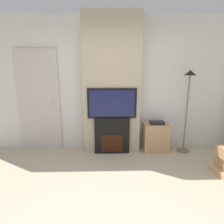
# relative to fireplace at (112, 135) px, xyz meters

# --- Properties ---
(ground_plane) EXTENTS (14.00, 14.00, 0.00)m
(ground_plane) POSITION_rel_fireplace_xyz_m (0.00, -1.72, -0.36)
(ground_plane) COLOR #B7A88E
(wall_back) EXTENTS (6.00, 0.06, 2.70)m
(wall_back) POSITION_rel_fireplace_xyz_m (0.00, 0.31, 0.99)
(wall_back) COLOR silver
(wall_back) RESTS_ON ground_plane
(chimney_breast) EXTENTS (1.11, 0.28, 2.70)m
(chimney_breast) POSITION_rel_fireplace_xyz_m (0.00, 0.14, 0.99)
(chimney_breast) COLOR tan
(chimney_breast) RESTS_ON ground_plane
(fireplace) EXTENTS (0.69, 0.15, 0.73)m
(fireplace) POSITION_rel_fireplace_xyz_m (0.00, 0.00, 0.00)
(fireplace) COLOR black
(fireplace) RESTS_ON ground_plane
(television) EXTENTS (0.95, 0.07, 0.58)m
(television) POSITION_rel_fireplace_xyz_m (0.00, -0.00, 0.66)
(television) COLOR black
(television) RESTS_ON fireplace
(floor_lamp) EXTENTS (0.26, 0.26, 1.65)m
(floor_lamp) POSITION_rel_fireplace_xyz_m (1.49, 0.02, 0.78)
(floor_lamp) COLOR #726651
(floor_lamp) RESTS_ON ground_plane
(media_stand) EXTENTS (0.51, 0.34, 0.64)m
(media_stand) POSITION_rel_fireplace_xyz_m (0.91, 0.07, -0.06)
(media_stand) COLOR tan
(media_stand) RESTS_ON ground_plane
(entry_door) EXTENTS (0.83, 0.09, 2.06)m
(entry_door) POSITION_rel_fireplace_xyz_m (-1.49, 0.26, 0.67)
(entry_door) COLOR #BCB7AD
(entry_door) RESTS_ON ground_plane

